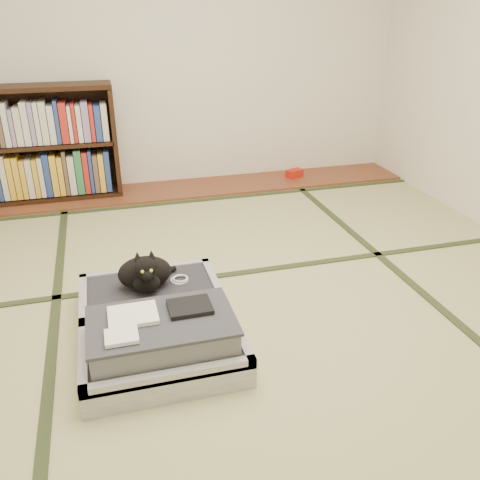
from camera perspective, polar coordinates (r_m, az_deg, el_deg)
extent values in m
plane|color=tan|center=(2.75, 0.97, -7.83)|extent=(4.50, 4.50, 0.00)
cube|color=brown|center=(4.52, -6.29, 5.72)|extent=(4.00, 0.50, 0.02)
cube|color=red|center=(4.80, 6.14, 7.46)|extent=(0.17, 0.14, 0.07)
plane|color=silver|center=(4.52, -7.62, 21.13)|extent=(4.00, 0.00, 4.00)
cube|color=#2D381E|center=(2.69, -20.27, -10.40)|extent=(0.05, 4.50, 0.01)
cube|color=#2D381E|center=(3.15, 18.76, -4.69)|extent=(0.05, 4.50, 0.01)
cube|color=#2D381E|center=(3.08, -1.15, -3.87)|extent=(4.00, 0.05, 0.01)
cube|color=#2D381E|center=(4.24, -5.59, 4.36)|extent=(4.00, 0.05, 0.01)
cube|color=black|center=(4.41, -13.92, 10.90)|extent=(0.04, 0.30, 0.83)
cube|color=black|center=(4.56, -21.27, 4.57)|extent=(1.30, 0.30, 0.04)
cube|color=black|center=(4.36, -23.11, 15.45)|extent=(1.30, 0.30, 0.04)
cube|color=black|center=(4.44, -22.15, 9.86)|extent=(1.24, 0.30, 0.03)
cube|color=black|center=(4.57, -22.01, 10.31)|extent=(1.30, 0.02, 0.83)
cube|color=gray|center=(4.47, -21.72, 7.12)|extent=(1.17, 0.21, 0.35)
cube|color=gray|center=(4.38, -22.58, 12.18)|extent=(1.17, 0.21, 0.31)
cube|color=silver|center=(2.35, -8.52, -12.83)|extent=(0.72, 0.48, 0.12)
cube|color=#2A2930|center=(2.33, -8.57, -12.20)|extent=(0.64, 0.40, 0.09)
cube|color=silver|center=(2.14, -7.80, -14.95)|extent=(0.72, 0.04, 0.05)
cube|color=silver|center=(2.49, -9.32, -8.57)|extent=(0.72, 0.04, 0.05)
cube|color=silver|center=(2.31, -17.20, -12.50)|extent=(0.04, 0.48, 0.05)
cube|color=silver|center=(2.36, -0.29, -10.32)|extent=(0.04, 0.48, 0.05)
cube|color=silver|center=(2.74, -9.90, -6.83)|extent=(0.72, 0.48, 0.12)
cube|color=#2A2930|center=(2.73, -9.95, -6.25)|extent=(0.64, 0.40, 0.09)
cube|color=silver|center=(2.52, -9.43, -8.11)|extent=(0.72, 0.04, 0.05)
cube|color=silver|center=(2.90, -10.50, -3.47)|extent=(0.72, 0.04, 0.05)
cube|color=silver|center=(2.71, -17.19, -6.45)|extent=(0.04, 0.48, 0.05)
cube|color=silver|center=(2.75, -2.94, -4.73)|extent=(0.04, 0.48, 0.05)
cylinder|color=black|center=(2.50, -9.38, -8.25)|extent=(0.65, 0.02, 0.02)
cube|color=gray|center=(2.28, -8.71, -10.45)|extent=(0.61, 0.37, 0.12)
cube|color=#3E3F46|center=(2.24, -8.83, -8.96)|extent=(0.63, 0.39, 0.01)
cube|color=white|center=(2.26, -11.93, -8.25)|extent=(0.21, 0.17, 0.02)
cube|color=black|center=(2.28, -5.66, -7.46)|extent=(0.19, 0.15, 0.02)
cube|color=white|center=(2.14, -13.16, -10.49)|extent=(0.13, 0.11, 0.02)
cube|color=white|center=(2.16, -13.43, -17.05)|extent=(0.06, 0.01, 0.04)
cube|color=white|center=(2.17, -10.25, -16.93)|extent=(0.05, 0.01, 0.03)
cube|color=orange|center=(2.20, -1.26, -15.36)|extent=(0.05, 0.01, 0.03)
cube|color=#197F33|center=(2.18, -3.04, -15.28)|extent=(0.04, 0.01, 0.03)
ellipsoid|color=black|center=(2.69, -10.64, -3.61)|extent=(0.28, 0.18, 0.17)
ellipsoid|color=black|center=(2.63, -10.42, -4.80)|extent=(0.14, 0.10, 0.10)
ellipsoid|color=black|center=(2.55, -10.53, -3.06)|extent=(0.12, 0.11, 0.11)
sphere|color=black|center=(2.52, -10.39, -3.94)|extent=(0.05, 0.05, 0.05)
cone|color=black|center=(2.54, -11.45, -1.81)|extent=(0.04, 0.05, 0.06)
cone|color=black|center=(2.55, -9.91, -1.63)|extent=(0.04, 0.05, 0.06)
sphere|color=#A5BF33|center=(2.51, -10.90, -3.51)|extent=(0.02, 0.02, 0.02)
sphere|color=#A5BF33|center=(2.51, -9.95, -3.40)|extent=(0.02, 0.02, 0.02)
cylinder|color=black|center=(2.80, -8.78, -3.68)|extent=(0.17, 0.10, 0.03)
torus|color=white|center=(2.76, -6.82, -4.48)|extent=(0.10, 0.10, 0.01)
torus|color=white|center=(2.75, -6.72, -4.31)|extent=(0.08, 0.08, 0.01)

